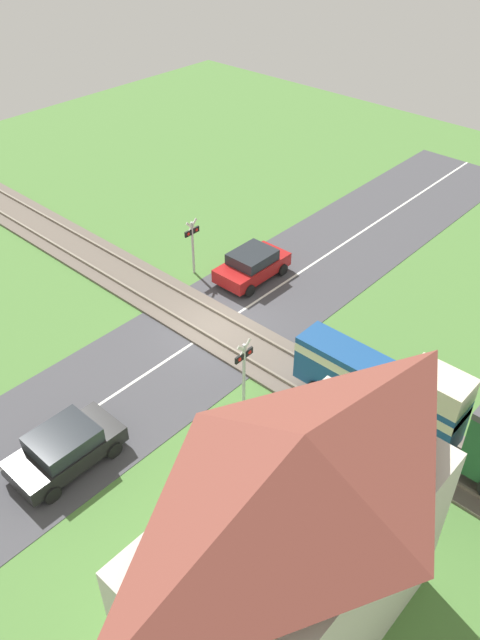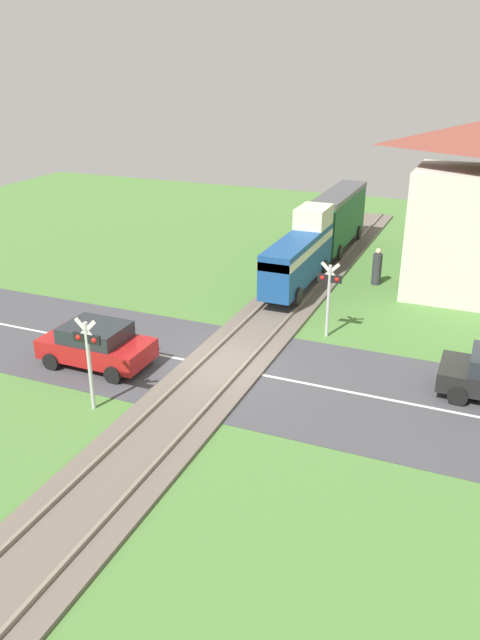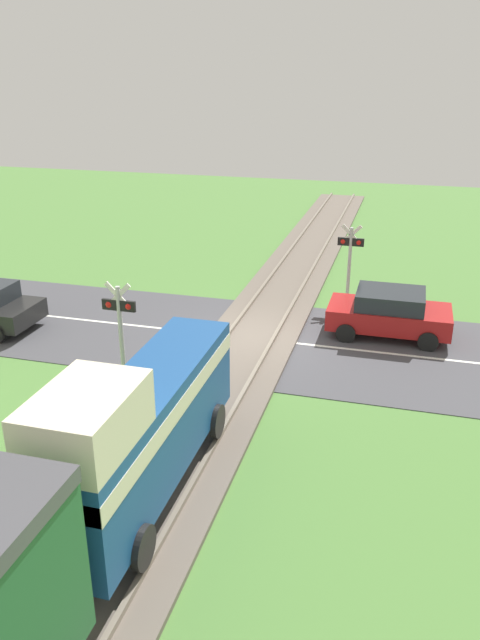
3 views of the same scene
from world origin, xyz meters
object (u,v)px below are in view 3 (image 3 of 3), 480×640
(train, at_px, (37,551))
(crossing_signal_west_approach, at_px, (350,254))
(crossing_signal_east_approach, at_px, (120,321))
(car_near_crossing, at_px, (389,312))

(train, xyz_separation_m, crossing_signal_west_approach, (-2.49, -15.55, 0.01))
(crossing_signal_west_approach, bearing_deg, crossing_signal_east_approach, 57.36)
(train, distance_m, crossing_signal_west_approach, 15.75)
(car_near_crossing, relative_size, crossing_signal_west_approach, 1.29)
(car_near_crossing, xyz_separation_m, crossing_signal_west_approach, (1.54, -2.45, 1.10))
(train, relative_size, crossing_signal_east_approach, 4.61)
(car_near_crossing, height_order, crossing_signal_east_approach, crossing_signal_east_approach)
(crossing_signal_west_approach, height_order, crossing_signal_east_approach, same)
(crossing_signal_west_approach, bearing_deg, train, 80.89)
(car_near_crossing, bearing_deg, crossing_signal_east_approach, 39.23)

